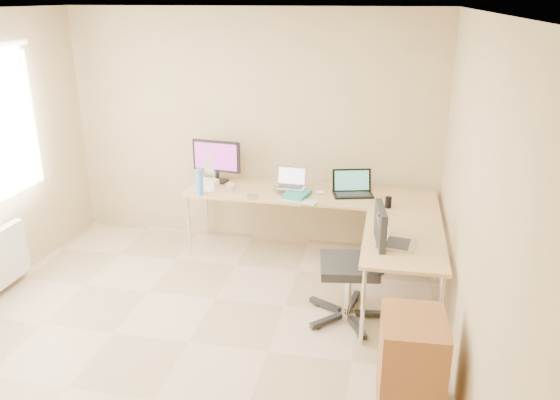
% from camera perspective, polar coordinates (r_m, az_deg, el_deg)
% --- Properties ---
extents(floor, '(4.50, 4.50, 0.00)m').
position_cam_1_polar(floor, '(4.84, -9.28, -14.09)').
color(floor, '#CAB194').
rests_on(floor, ground).
extents(ceiling, '(4.50, 4.50, 0.00)m').
position_cam_1_polar(ceiling, '(4.02, -11.44, 18.31)').
color(ceiling, white).
rests_on(ceiling, ground).
extents(wall_back, '(4.50, 0.00, 4.50)m').
position_cam_1_polar(wall_back, '(6.32, -2.85, 7.28)').
color(wall_back, '#CEB685').
rests_on(wall_back, ground).
extents(wall_right, '(0.00, 4.50, 4.50)m').
position_cam_1_polar(wall_right, '(4.02, 18.92, -1.44)').
color(wall_right, '#CEB685').
rests_on(wall_right, ground).
extents(desk_main, '(2.65, 0.70, 0.73)m').
position_cam_1_polar(desk_main, '(6.09, 3.02, -2.46)').
color(desk_main, tan).
rests_on(desk_main, ground).
extents(desk_return, '(0.70, 1.30, 0.73)m').
position_cam_1_polar(desk_return, '(5.13, 12.22, -7.44)').
color(desk_return, tan).
rests_on(desk_return, ground).
extents(monitor, '(0.58, 0.25, 0.48)m').
position_cam_1_polar(monitor, '(6.27, -6.48, 3.95)').
color(monitor, black).
rests_on(monitor, desk_main).
extents(book_stack, '(0.28, 0.35, 0.05)m').
position_cam_1_polar(book_stack, '(5.81, 1.72, 0.54)').
color(book_stack, teal).
rests_on(book_stack, desk_main).
extents(laptop_center, '(0.33, 0.26, 0.21)m').
position_cam_1_polar(laptop_center, '(5.90, 1.03, 2.21)').
color(laptop_center, '#A2A1B3').
rests_on(laptop_center, desk_main).
extents(laptop_black, '(0.47, 0.40, 0.26)m').
position_cam_1_polar(laptop_black, '(5.88, 7.48, 1.68)').
color(laptop_black, black).
rests_on(laptop_black, desk_main).
extents(keyboard, '(0.41, 0.22, 0.02)m').
position_cam_1_polar(keyboard, '(5.69, 1.87, -0.05)').
color(keyboard, silver).
rests_on(keyboard, desk_main).
extents(mouse, '(0.12, 0.10, 0.04)m').
position_cam_1_polar(mouse, '(5.91, 4.13, 0.79)').
color(mouse, white).
rests_on(mouse, desk_main).
extents(mug, '(0.11, 0.11, 0.08)m').
position_cam_1_polar(mug, '(6.00, -5.08, 1.27)').
color(mug, beige).
rests_on(mug, desk_main).
extents(cd_stack, '(0.16, 0.16, 0.03)m').
position_cam_1_polar(cd_stack, '(5.78, -2.80, 0.33)').
color(cd_stack, silver).
rests_on(cd_stack, desk_main).
extents(water_bottle, '(0.09, 0.09, 0.28)m').
position_cam_1_polar(water_bottle, '(5.90, -8.21, 1.83)').
color(water_bottle, '#4B91D2').
rests_on(water_bottle, desk_main).
extents(papers, '(0.22, 0.31, 0.01)m').
position_cam_1_polar(papers, '(6.16, -7.43, 1.30)').
color(papers, silver).
rests_on(papers, desk_main).
extents(white_box, '(0.22, 0.17, 0.07)m').
position_cam_1_polar(white_box, '(6.18, -7.33, 1.72)').
color(white_box, silver).
rests_on(white_box, desk_main).
extents(desk_fan, '(0.28, 0.28, 0.29)m').
position_cam_1_polar(desk_fan, '(6.35, -6.74, 3.25)').
color(desk_fan, silver).
rests_on(desk_fan, desk_main).
extents(black_cup, '(0.08, 0.08, 0.11)m').
position_cam_1_polar(black_cup, '(5.61, 10.97, -0.24)').
color(black_cup, black).
rests_on(black_cup, desk_main).
extents(laptop_return, '(0.40, 0.33, 0.24)m').
position_cam_1_polar(laptop_return, '(4.77, 11.86, -3.17)').
color(laptop_return, silver).
rests_on(laptop_return, desk_return).
extents(office_chair, '(0.73, 0.73, 1.07)m').
position_cam_1_polar(office_chair, '(4.89, 7.05, -6.79)').
color(office_chair, black).
rests_on(office_chair, ground).
extents(cabinet, '(0.44, 0.54, 0.72)m').
position_cam_1_polar(cabinet, '(4.02, 13.18, -16.10)').
color(cabinet, '#985A3A').
rests_on(cabinet, ground).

